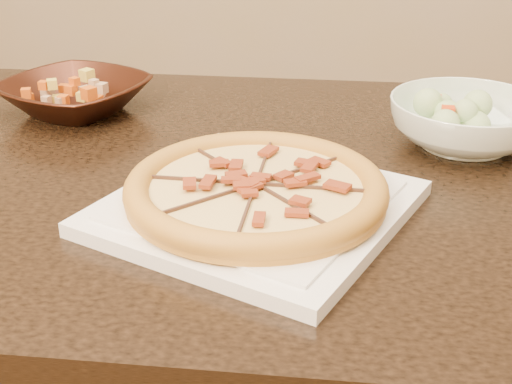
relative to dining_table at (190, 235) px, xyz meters
The scene contains 7 objects.
dining_table is the anchor object (origin of this frame).
plate 0.21m from the dining_table, 47.20° to the right, with size 0.42×0.42×0.02m.
pizza 0.23m from the dining_table, 47.20° to the right, with size 0.31×0.31×0.03m.
bronze_bowl 0.33m from the dining_table, 142.57° to the left, with size 0.22×0.22×0.05m, color #401F15.
mixed_dish 0.35m from the dining_table, 142.70° to the left, with size 0.11×0.11×0.03m.
salad_bowl 0.43m from the dining_table, 19.97° to the left, with size 0.22×0.22×0.07m, color white.
salad 0.45m from the dining_table, 20.04° to the left, with size 0.08×0.12×0.04m.
Camera 1 is at (0.25, -0.87, 1.15)m, focal length 50.00 mm.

